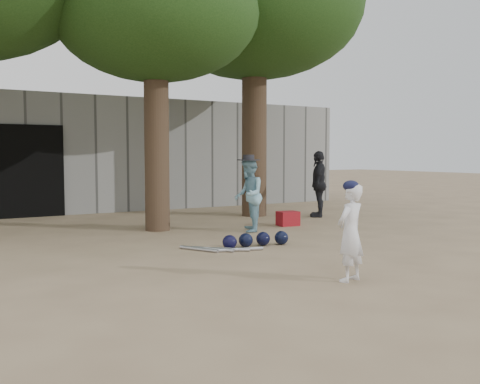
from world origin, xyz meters
TOP-DOWN VIEW (x-y plane):
  - ground at (0.00, 0.00)m, footprint 70.00×70.00m
  - boy_player at (0.95, -0.95)m, footprint 0.48×0.39m
  - spectator_blue at (2.05, 3.13)m, footprint 0.81×0.87m
  - spectator_dark at (4.79, 4.38)m, footprint 0.92×0.93m
  - red_bag at (3.22, 3.46)m, footprint 0.45×0.36m
  - back_building at (-0.00, 10.33)m, footprint 16.00×5.24m
  - helmet_row at (1.25, 1.62)m, footprint 1.19×0.31m
  - bat_pile at (0.57, 1.57)m, footprint 1.08×0.82m

SIDE VIEW (x-z plane):
  - ground at x=0.00m, z-range 0.00..0.00m
  - bat_pile at x=0.57m, z-range 0.00..0.06m
  - helmet_row at x=1.25m, z-range 0.00..0.23m
  - red_bag at x=3.22m, z-range 0.00..0.30m
  - boy_player at x=0.95m, z-range 0.00..1.16m
  - spectator_blue at x=2.05m, z-range 0.00..1.42m
  - spectator_dark at x=4.79m, z-range 0.00..1.58m
  - back_building at x=0.00m, z-range 0.00..3.00m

